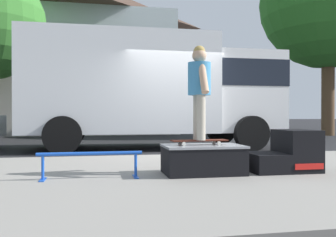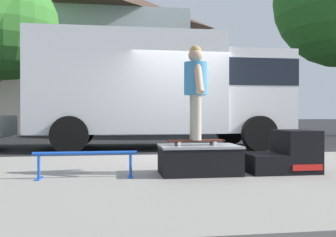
{
  "view_description": "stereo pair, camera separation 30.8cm",
  "coord_description": "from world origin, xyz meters",
  "px_view_note": "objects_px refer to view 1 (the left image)",
  "views": [
    {
      "loc": [
        -1.95,
        -7.78,
        0.92
      ],
      "look_at": [
        -0.79,
        -1.86,
        0.86
      ],
      "focal_mm": 39.14,
      "sensor_mm": 36.0,
      "label": 1
    },
    {
      "loc": [
        -1.65,
        -7.83,
        0.92
      ],
      "look_at": [
        -0.79,
        -1.86,
        0.86
      ],
      "focal_mm": 39.14,
      "sensor_mm": 36.0,
      "label": 2
    }
  ],
  "objects_px": {
    "skater_kid": "(199,84)",
    "box_truck": "(155,87)",
    "skate_box": "(203,158)",
    "street_tree_neighbour": "(335,5)",
    "kicker_ramp": "(287,154)",
    "skateboard": "(199,141)",
    "grind_rail": "(90,159)"
  },
  "relations": [
    {
      "from": "grind_rail",
      "to": "skateboard",
      "type": "bearing_deg",
      "value": 5.48
    },
    {
      "from": "skate_box",
      "to": "street_tree_neighbour",
      "type": "relative_size",
      "value": 0.12
    },
    {
      "from": "skate_box",
      "to": "box_truck",
      "type": "relative_size",
      "value": 0.16
    },
    {
      "from": "kicker_ramp",
      "to": "box_truck",
      "type": "relative_size",
      "value": 0.14
    },
    {
      "from": "skate_box",
      "to": "street_tree_neighbour",
      "type": "height_order",
      "value": "street_tree_neighbour"
    },
    {
      "from": "grind_rail",
      "to": "skater_kid",
      "type": "height_order",
      "value": "skater_kid"
    },
    {
      "from": "skateboard",
      "to": "skater_kid",
      "type": "relative_size",
      "value": 0.61
    },
    {
      "from": "kicker_ramp",
      "to": "skateboard",
      "type": "relative_size",
      "value": 1.21
    },
    {
      "from": "skate_box",
      "to": "skateboard",
      "type": "bearing_deg",
      "value": 129.9
    },
    {
      "from": "skate_box",
      "to": "box_truck",
      "type": "xyz_separation_m",
      "value": [
        0.17,
        5.2,
        1.37
      ]
    },
    {
      "from": "box_truck",
      "to": "skater_kid",
      "type": "bearing_deg",
      "value": -92.33
    },
    {
      "from": "skate_box",
      "to": "street_tree_neighbour",
      "type": "bearing_deg",
      "value": 47.47
    },
    {
      "from": "skate_box",
      "to": "street_tree_neighbour",
      "type": "distance_m",
      "value": 14.7
    },
    {
      "from": "skate_box",
      "to": "kicker_ramp",
      "type": "relative_size",
      "value": 1.12
    },
    {
      "from": "grind_rail",
      "to": "box_truck",
      "type": "xyz_separation_m",
      "value": [
        1.67,
        5.29,
        1.33
      ]
    },
    {
      "from": "skateboard",
      "to": "skater_kid",
      "type": "bearing_deg",
      "value": -90.0
    },
    {
      "from": "skater_kid",
      "to": "street_tree_neighbour",
      "type": "distance_m",
      "value": 14.34
    },
    {
      "from": "street_tree_neighbour",
      "to": "skate_box",
      "type": "bearing_deg",
      "value": -132.53
    },
    {
      "from": "skateboard",
      "to": "skate_box",
      "type": "bearing_deg",
      "value": -50.1
    },
    {
      "from": "skater_kid",
      "to": "box_truck",
      "type": "xyz_separation_m",
      "value": [
        0.21,
        5.15,
        0.36
      ]
    },
    {
      "from": "box_truck",
      "to": "skate_box",
      "type": "bearing_deg",
      "value": -91.88
    },
    {
      "from": "skateboard",
      "to": "box_truck",
      "type": "xyz_separation_m",
      "value": [
        0.21,
        5.15,
        1.13
      ]
    },
    {
      "from": "skater_kid",
      "to": "box_truck",
      "type": "height_order",
      "value": "box_truck"
    },
    {
      "from": "kicker_ramp",
      "to": "street_tree_neighbour",
      "type": "height_order",
      "value": "street_tree_neighbour"
    },
    {
      "from": "skate_box",
      "to": "kicker_ramp",
      "type": "bearing_deg",
      "value": -0.02
    },
    {
      "from": "skater_kid",
      "to": "box_truck",
      "type": "relative_size",
      "value": 0.19
    },
    {
      "from": "skater_kid",
      "to": "street_tree_neighbour",
      "type": "bearing_deg",
      "value": 47.23
    },
    {
      "from": "kicker_ramp",
      "to": "skateboard",
      "type": "height_order",
      "value": "kicker_ramp"
    },
    {
      "from": "skate_box",
      "to": "box_truck",
      "type": "bearing_deg",
      "value": 88.12
    },
    {
      "from": "kicker_ramp",
      "to": "skater_kid",
      "type": "distance_m",
      "value": 1.61
    },
    {
      "from": "skate_box",
      "to": "skater_kid",
      "type": "bearing_deg",
      "value": 129.9
    },
    {
      "from": "skateboard",
      "to": "box_truck",
      "type": "distance_m",
      "value": 5.28
    }
  ]
}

